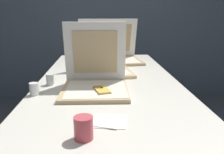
{
  "coord_description": "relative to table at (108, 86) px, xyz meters",
  "views": [
    {
      "loc": [
        -0.05,
        -1.08,
        1.22
      ],
      "look_at": [
        0.02,
        0.41,
        0.82
      ],
      "focal_mm": 38.76,
      "sensor_mm": 36.0,
      "label": 1
    }
  ],
  "objects": [
    {
      "name": "wall_back",
      "position": [
        0.0,
        1.84,
        0.59
      ],
      "size": [
        10.0,
        0.1,
        2.6
      ],
      "primitive_type": "cube",
      "color": "#4C5660",
      "rests_on": "ground"
    },
    {
      "name": "pizza_box_back",
      "position": [
        0.13,
        0.64,
        0.11
      ],
      "size": [
        0.44,
        0.44,
        0.4
      ],
      "rotation": [
        0.0,
        0.0,
        0.13
      ],
      "color": "tan",
      "rests_on": "table"
    },
    {
      "name": "napkin_pile",
      "position": [
        -0.02,
        -0.68,
        0.05
      ],
      "size": [
        0.18,
        0.17,
        0.01
      ],
      "color": "white",
      "rests_on": "table"
    },
    {
      "name": "cup_white_near_left",
      "position": [
        -0.44,
        -0.31,
        0.08
      ],
      "size": [
        0.05,
        0.05,
        0.07
      ],
      "primitive_type": "cylinder",
      "color": "white",
      "rests_on": "table"
    },
    {
      "name": "cup_white_near_center",
      "position": [
        -0.38,
        -0.11,
        0.08
      ],
      "size": [
        0.05,
        0.05,
        0.07
      ],
      "primitive_type": "cylinder",
      "color": "white",
      "rests_on": "table"
    },
    {
      "name": "pizza_box_front",
      "position": [
        -0.09,
        -0.24,
        0.11
      ],
      "size": [
        0.4,
        0.4,
        0.41
      ],
      "rotation": [
        0.0,
        0.0,
        -0.02
      ],
      "color": "tan",
      "rests_on": "table"
    },
    {
      "name": "pizza_box_middle",
      "position": [
        -0.02,
        0.22,
        0.11
      ],
      "size": [
        0.44,
        0.44,
        0.41
      ],
      "rotation": [
        0.0,
        0.0,
        0.12
      ],
      "color": "tan",
      "rests_on": "table"
    },
    {
      "name": "table",
      "position": [
        0.0,
        0.0,
        0.0
      ],
      "size": [
        0.96,
        2.06,
        0.76
      ],
      "color": "silver",
      "rests_on": "ground"
    },
    {
      "name": "cup_printed_front",
      "position": [
        -0.12,
        -0.82,
        0.09
      ],
      "size": [
        0.07,
        0.07,
        0.09
      ],
      "primitive_type": "cylinder",
      "color": "#D14C56",
      "rests_on": "table"
    }
  ]
}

